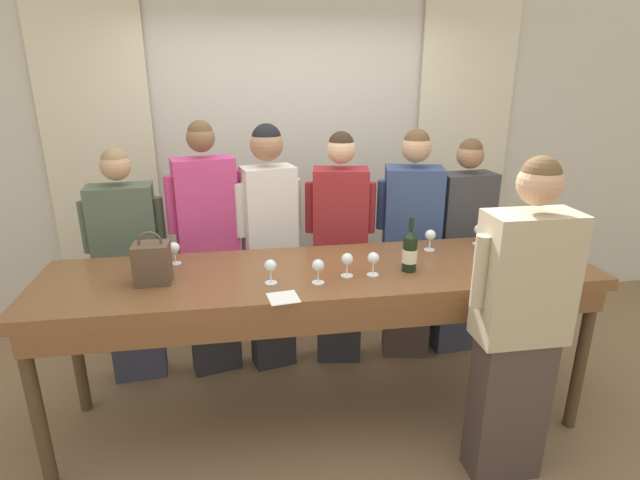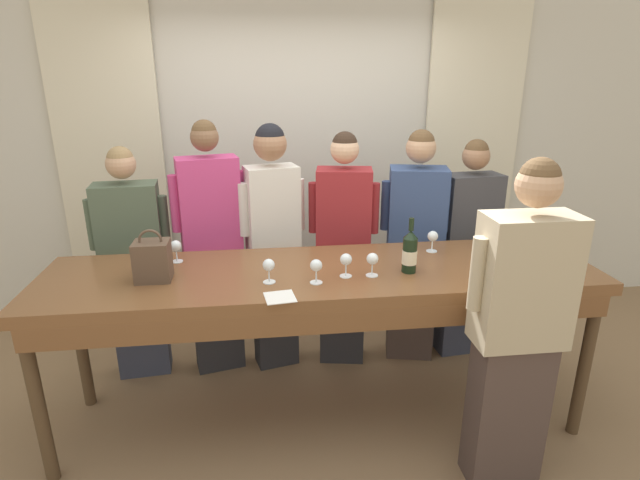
% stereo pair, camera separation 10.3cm
% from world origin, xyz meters
% --- Properties ---
extents(ground_plane, '(18.00, 18.00, 0.00)m').
position_xyz_m(ground_plane, '(0.00, 0.00, 0.00)').
color(ground_plane, '#846647').
extents(wall_back, '(12.00, 0.06, 2.80)m').
position_xyz_m(wall_back, '(0.00, 1.62, 1.40)').
color(wall_back, beige).
rests_on(wall_back, ground_plane).
extents(curtain_panel_left, '(0.82, 0.03, 2.69)m').
position_xyz_m(curtain_panel_left, '(-1.50, 1.56, 1.34)').
color(curtain_panel_left, beige).
rests_on(curtain_panel_left, ground_plane).
extents(curtain_panel_right, '(0.82, 0.03, 2.69)m').
position_xyz_m(curtain_panel_right, '(1.50, 1.56, 1.34)').
color(curtain_panel_right, beige).
rests_on(curtain_panel_right, ground_plane).
extents(tasting_bar, '(3.13, 0.80, 1.00)m').
position_xyz_m(tasting_bar, '(0.00, -0.02, 0.92)').
color(tasting_bar, brown).
rests_on(tasting_bar, ground_plane).
extents(wine_bottle, '(0.08, 0.08, 0.31)m').
position_xyz_m(wine_bottle, '(0.48, -0.09, 1.12)').
color(wine_bottle, black).
rests_on(wine_bottle, tasting_bar).
extents(handbag, '(0.18, 0.15, 0.29)m').
position_xyz_m(handbag, '(-0.91, -0.03, 1.12)').
color(handbag, brown).
rests_on(handbag, tasting_bar).
extents(wine_glass_front_left, '(0.07, 0.07, 0.13)m').
position_xyz_m(wine_glass_front_left, '(-0.83, 0.23, 1.10)').
color(wine_glass_front_left, white).
rests_on(wine_glass_front_left, tasting_bar).
extents(wine_glass_front_mid, '(0.07, 0.07, 0.13)m').
position_xyz_m(wine_glass_front_mid, '(1.07, 0.27, 1.10)').
color(wine_glass_front_mid, white).
rests_on(wine_glass_front_mid, tasting_bar).
extents(wine_glass_front_right, '(0.07, 0.07, 0.13)m').
position_xyz_m(wine_glass_front_right, '(0.26, -0.12, 1.10)').
color(wine_glass_front_right, white).
rests_on(wine_glass_front_right, tasting_bar).
extents(wine_glass_center_left, '(0.07, 0.07, 0.13)m').
position_xyz_m(wine_glass_center_left, '(0.72, 0.21, 1.10)').
color(wine_glass_center_left, white).
rests_on(wine_glass_center_left, tasting_bar).
extents(wine_glass_center_mid, '(0.07, 0.07, 0.13)m').
position_xyz_m(wine_glass_center_mid, '(-0.05, -0.18, 1.10)').
color(wine_glass_center_mid, white).
rests_on(wine_glass_center_mid, tasting_bar).
extents(wine_glass_center_right, '(0.07, 0.07, 0.13)m').
position_xyz_m(wine_glass_center_right, '(0.12, -0.11, 1.10)').
color(wine_glass_center_right, white).
rests_on(wine_glass_center_right, tasting_bar).
extents(wine_glass_back_left, '(0.07, 0.07, 0.13)m').
position_xyz_m(wine_glass_back_left, '(-0.30, -0.14, 1.10)').
color(wine_glass_back_left, white).
rests_on(wine_glass_back_left, tasting_bar).
extents(wine_glass_back_mid, '(0.07, 0.07, 0.13)m').
position_xyz_m(wine_glass_back_mid, '(-0.98, 0.14, 1.10)').
color(wine_glass_back_mid, white).
rests_on(wine_glass_back_mid, tasting_bar).
extents(wine_glass_back_right, '(0.07, 0.07, 0.13)m').
position_xyz_m(wine_glass_back_right, '(1.31, 0.22, 1.10)').
color(wine_glass_back_right, white).
rests_on(wine_glass_back_right, tasting_bar).
extents(napkin, '(0.17, 0.17, 0.00)m').
position_xyz_m(napkin, '(-0.25, -0.34, 1.01)').
color(napkin, white).
rests_on(napkin, tasting_bar).
extents(guest_olive_jacket, '(0.52, 0.26, 1.63)m').
position_xyz_m(guest_olive_jacket, '(-1.20, 0.67, 0.83)').
color(guest_olive_jacket, '#383D51').
rests_on(guest_olive_jacket, ground_plane).
extents(guest_pink_top, '(0.51, 0.29, 1.78)m').
position_xyz_m(guest_pink_top, '(-0.67, 0.67, 0.92)').
color(guest_pink_top, '#28282D').
rests_on(guest_pink_top, ground_plane).
extents(guest_cream_sweater, '(0.46, 0.29, 1.76)m').
position_xyz_m(guest_cream_sweater, '(-0.25, 0.67, 0.94)').
color(guest_cream_sweater, '#28282D').
rests_on(guest_cream_sweater, ground_plane).
extents(guest_striped_shirt, '(0.49, 0.29, 1.70)m').
position_xyz_m(guest_striped_shirt, '(0.24, 0.67, 0.87)').
color(guest_striped_shirt, '#28282D').
rests_on(guest_striped_shirt, ground_plane).
extents(guest_navy_coat, '(0.51, 0.34, 1.70)m').
position_xyz_m(guest_navy_coat, '(0.76, 0.67, 0.87)').
color(guest_navy_coat, '#473833').
rests_on(guest_navy_coat, ground_plane).
extents(guest_beige_cap, '(0.51, 0.25, 1.63)m').
position_xyz_m(guest_beige_cap, '(1.16, 0.67, 0.84)').
color(guest_beige_cap, '#383D51').
rests_on(guest_beige_cap, ground_plane).
extents(host_pouring, '(0.55, 0.23, 1.72)m').
position_xyz_m(host_pouring, '(0.89, -0.59, 0.88)').
color(host_pouring, '#473833').
rests_on(host_pouring, ground_plane).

